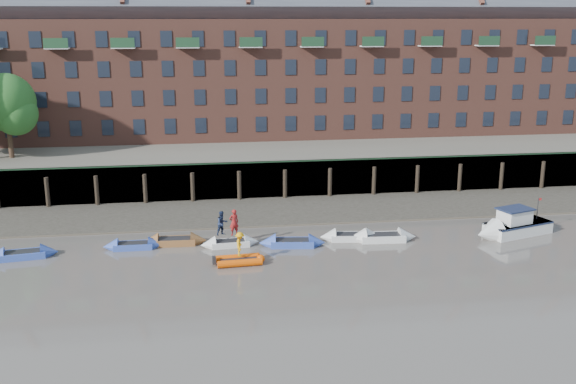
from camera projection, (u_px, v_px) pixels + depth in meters
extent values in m
plane|color=#5E5750|center=(303.00, 301.00, 38.00)|extent=(220.00, 220.00, 0.00)
cube|color=#3D382F|center=(267.00, 211.00, 55.22)|extent=(110.00, 8.00, 0.50)
cube|color=#4C4336|center=(272.00, 224.00, 51.97)|extent=(110.00, 1.60, 0.10)
cube|color=#2D2A26|center=(261.00, 180.00, 59.02)|extent=(110.00, 0.80, 3.20)
cylinder|color=black|center=(47.00, 193.00, 56.01)|extent=(0.36, 0.36, 2.60)
cylinder|color=black|center=(97.00, 191.00, 56.56)|extent=(0.36, 0.36, 2.60)
cylinder|color=black|center=(145.00, 189.00, 57.11)|extent=(0.36, 0.36, 2.60)
cylinder|color=black|center=(193.00, 187.00, 57.65)|extent=(0.36, 0.36, 2.60)
cylinder|color=black|center=(239.00, 186.00, 58.20)|extent=(0.36, 0.36, 2.60)
cylinder|color=black|center=(285.00, 184.00, 58.75)|extent=(0.36, 0.36, 2.60)
cylinder|color=black|center=(330.00, 183.00, 59.30)|extent=(0.36, 0.36, 2.60)
cylinder|color=black|center=(374.00, 181.00, 59.85)|extent=(0.36, 0.36, 2.60)
cylinder|color=black|center=(417.00, 180.00, 60.39)|extent=(0.36, 0.36, 2.60)
cylinder|color=black|center=(460.00, 178.00, 60.94)|extent=(0.36, 0.36, 2.60)
cylinder|color=black|center=(502.00, 177.00, 61.49)|extent=(0.36, 0.36, 2.60)
cylinder|color=black|center=(543.00, 175.00, 62.04)|extent=(0.36, 0.36, 2.60)
cube|color=#264C2D|center=(262.00, 162.00, 58.31)|extent=(110.00, 0.06, 0.10)
cube|color=#5E594D|center=(248.00, 150.00, 72.03)|extent=(110.00, 28.00, 3.20)
cube|color=brown|center=(246.00, 77.00, 71.04)|extent=(80.00, 10.00, 12.00)
cube|color=#42444C|center=(245.00, 7.00, 69.20)|extent=(80.60, 15.56, 15.56)
cube|color=black|center=(11.00, 130.00, 64.16)|extent=(1.10, 0.12, 1.50)
cube|color=black|center=(44.00, 129.00, 64.57)|extent=(1.10, 0.12, 1.50)
cube|color=black|center=(76.00, 128.00, 64.99)|extent=(1.10, 0.12, 1.50)
cube|color=black|center=(108.00, 128.00, 65.40)|extent=(1.10, 0.12, 1.50)
cube|color=black|center=(139.00, 127.00, 65.81)|extent=(1.10, 0.12, 1.50)
cube|color=black|center=(170.00, 126.00, 66.22)|extent=(1.10, 0.12, 1.50)
cube|color=black|center=(201.00, 125.00, 66.63)|extent=(1.10, 0.12, 1.50)
cube|color=black|center=(231.00, 125.00, 67.04)|extent=(1.10, 0.12, 1.50)
cube|color=black|center=(261.00, 124.00, 67.45)|extent=(1.10, 0.12, 1.50)
cube|color=black|center=(291.00, 123.00, 67.86)|extent=(1.10, 0.12, 1.50)
cube|color=black|center=(320.00, 123.00, 68.27)|extent=(1.10, 0.12, 1.50)
cube|color=black|center=(349.00, 122.00, 68.69)|extent=(1.10, 0.12, 1.50)
cube|color=black|center=(377.00, 121.00, 69.10)|extent=(1.10, 0.12, 1.50)
cube|color=black|center=(405.00, 121.00, 69.51)|extent=(1.10, 0.12, 1.50)
cube|color=black|center=(433.00, 120.00, 69.92)|extent=(1.10, 0.12, 1.50)
cube|color=black|center=(461.00, 120.00, 70.33)|extent=(1.10, 0.12, 1.50)
cube|color=black|center=(488.00, 119.00, 70.74)|extent=(1.10, 0.12, 1.50)
cube|color=black|center=(515.00, 118.00, 71.15)|extent=(1.10, 0.12, 1.50)
cube|color=black|center=(541.00, 118.00, 71.56)|extent=(1.10, 0.12, 1.50)
cube|color=black|center=(568.00, 117.00, 71.98)|extent=(1.10, 0.12, 1.50)
cube|color=black|center=(8.00, 100.00, 63.45)|extent=(1.10, 0.12, 1.50)
cube|color=black|center=(41.00, 100.00, 63.86)|extent=(1.10, 0.12, 1.50)
cube|color=black|center=(73.00, 99.00, 64.27)|extent=(1.10, 0.12, 1.50)
cube|color=black|center=(106.00, 99.00, 64.68)|extent=(1.10, 0.12, 1.50)
cube|color=black|center=(137.00, 98.00, 65.09)|extent=(1.10, 0.12, 1.50)
cube|color=black|center=(169.00, 98.00, 65.50)|extent=(1.10, 0.12, 1.50)
cube|color=black|center=(200.00, 97.00, 65.91)|extent=(1.10, 0.12, 1.50)
cube|color=black|center=(231.00, 97.00, 66.32)|extent=(1.10, 0.12, 1.50)
cube|color=black|center=(261.00, 96.00, 66.73)|extent=(1.10, 0.12, 1.50)
cube|color=black|center=(291.00, 96.00, 67.15)|extent=(1.10, 0.12, 1.50)
cube|color=black|center=(320.00, 95.00, 67.56)|extent=(1.10, 0.12, 1.50)
cube|color=black|center=(349.00, 95.00, 67.97)|extent=(1.10, 0.12, 1.50)
cube|color=black|center=(378.00, 94.00, 68.38)|extent=(1.10, 0.12, 1.50)
cube|color=black|center=(407.00, 94.00, 68.79)|extent=(1.10, 0.12, 1.50)
cube|color=black|center=(435.00, 93.00, 69.20)|extent=(1.10, 0.12, 1.50)
cube|color=black|center=(463.00, 93.00, 69.61)|extent=(1.10, 0.12, 1.50)
cube|color=black|center=(490.00, 92.00, 70.02)|extent=(1.10, 0.12, 1.50)
cube|color=black|center=(517.00, 92.00, 70.44)|extent=(1.10, 0.12, 1.50)
cube|color=black|center=(544.00, 91.00, 70.85)|extent=(1.10, 0.12, 1.50)
cube|color=black|center=(571.00, 91.00, 71.26)|extent=(1.10, 0.12, 1.50)
cube|color=black|center=(5.00, 70.00, 62.73)|extent=(1.10, 0.12, 1.50)
cube|color=black|center=(38.00, 70.00, 63.14)|extent=(1.10, 0.12, 1.50)
cube|color=black|center=(71.00, 70.00, 63.55)|extent=(1.10, 0.12, 1.50)
cube|color=black|center=(104.00, 69.00, 63.96)|extent=(1.10, 0.12, 1.50)
cube|color=black|center=(136.00, 69.00, 64.37)|extent=(1.10, 0.12, 1.50)
cube|color=black|center=(168.00, 69.00, 64.78)|extent=(1.10, 0.12, 1.50)
cube|color=black|center=(199.00, 68.00, 65.19)|extent=(1.10, 0.12, 1.50)
cube|color=black|center=(230.00, 68.00, 65.61)|extent=(1.10, 0.12, 1.50)
cube|color=black|center=(260.00, 68.00, 66.02)|extent=(1.10, 0.12, 1.50)
cube|color=black|center=(291.00, 67.00, 66.43)|extent=(1.10, 0.12, 1.50)
cube|color=black|center=(321.00, 67.00, 66.84)|extent=(1.10, 0.12, 1.50)
cube|color=black|center=(350.00, 67.00, 67.25)|extent=(1.10, 0.12, 1.50)
cube|color=black|center=(379.00, 66.00, 67.66)|extent=(1.10, 0.12, 1.50)
cube|color=black|center=(408.00, 66.00, 68.07)|extent=(1.10, 0.12, 1.50)
cube|color=black|center=(436.00, 66.00, 68.48)|extent=(1.10, 0.12, 1.50)
cube|color=black|center=(464.00, 65.00, 68.90)|extent=(1.10, 0.12, 1.50)
cube|color=black|center=(492.00, 65.00, 69.31)|extent=(1.10, 0.12, 1.50)
cube|color=black|center=(520.00, 65.00, 69.72)|extent=(1.10, 0.12, 1.50)
cube|color=black|center=(547.00, 64.00, 70.13)|extent=(1.10, 0.12, 1.50)
cube|color=black|center=(573.00, 64.00, 70.54)|extent=(1.10, 0.12, 1.50)
cube|color=black|center=(1.00, 40.00, 62.01)|extent=(1.10, 0.12, 1.50)
cube|color=black|center=(35.00, 39.00, 62.42)|extent=(1.10, 0.12, 1.50)
cube|color=black|center=(69.00, 39.00, 62.83)|extent=(1.10, 0.12, 1.50)
cube|color=black|center=(102.00, 39.00, 63.24)|extent=(1.10, 0.12, 1.50)
cube|color=black|center=(134.00, 39.00, 63.65)|extent=(1.10, 0.12, 1.50)
cube|color=black|center=(166.00, 39.00, 64.07)|extent=(1.10, 0.12, 1.50)
cube|color=black|center=(198.00, 39.00, 64.48)|extent=(1.10, 0.12, 1.50)
cube|color=black|center=(229.00, 38.00, 64.89)|extent=(1.10, 0.12, 1.50)
cube|color=black|center=(260.00, 38.00, 65.30)|extent=(1.10, 0.12, 1.50)
cube|color=black|center=(291.00, 38.00, 65.71)|extent=(1.10, 0.12, 1.50)
cube|color=black|center=(321.00, 38.00, 66.12)|extent=(1.10, 0.12, 1.50)
cube|color=black|center=(351.00, 38.00, 66.53)|extent=(1.10, 0.12, 1.50)
cube|color=black|center=(380.00, 38.00, 66.94)|extent=(1.10, 0.12, 1.50)
cube|color=black|center=(409.00, 38.00, 67.36)|extent=(1.10, 0.12, 1.50)
cube|color=black|center=(438.00, 37.00, 67.77)|extent=(1.10, 0.12, 1.50)
cube|color=black|center=(466.00, 37.00, 68.18)|extent=(1.10, 0.12, 1.50)
cube|color=black|center=(494.00, 37.00, 68.59)|extent=(1.10, 0.12, 1.50)
cube|color=black|center=(522.00, 37.00, 69.00)|extent=(1.10, 0.12, 1.50)
cube|color=black|center=(549.00, 37.00, 69.41)|extent=(1.10, 0.12, 1.50)
cube|color=black|center=(576.00, 37.00, 69.82)|extent=(1.10, 0.12, 1.50)
cylinder|color=#3A281C|center=(10.00, 136.00, 59.96)|extent=(0.44, 0.44, 4.00)
sphere|color=#296324|center=(6.00, 102.00, 59.20)|extent=(5.12, 5.12, 5.12)
cube|color=#344FAC|center=(23.00, 255.00, 44.67)|extent=(3.06, 1.72, 0.45)
cone|color=#344FAC|center=(50.00, 252.00, 45.14)|extent=(1.31, 1.46, 1.31)
cube|color=black|center=(23.00, 252.00, 44.61)|extent=(2.54, 1.33, 0.06)
cube|color=#344FAC|center=(133.00, 246.00, 46.48)|extent=(2.64, 1.20, 0.41)
cone|color=#344FAC|center=(156.00, 245.00, 46.70)|extent=(1.03, 1.19, 1.19)
cone|color=#344FAC|center=(111.00, 247.00, 46.26)|extent=(1.03, 1.19, 1.19)
cube|color=black|center=(133.00, 243.00, 46.43)|extent=(2.20, 0.90, 0.06)
cube|color=brown|center=(175.00, 241.00, 47.30)|extent=(2.94, 1.40, 0.45)
cone|color=brown|center=(199.00, 240.00, 47.48)|extent=(1.17, 1.34, 1.31)
cone|color=brown|center=(150.00, 242.00, 47.13)|extent=(1.17, 1.34, 1.31)
cube|color=black|center=(175.00, 238.00, 47.25)|extent=(2.44, 1.06, 0.06)
cube|color=silver|center=(230.00, 243.00, 46.94)|extent=(2.72, 1.40, 0.41)
cone|color=silver|center=(252.00, 242.00, 47.27)|extent=(1.12, 1.27, 1.19)
cone|color=silver|center=(208.00, 245.00, 46.61)|extent=(1.12, 1.27, 1.19)
cube|color=black|center=(230.00, 241.00, 46.89)|extent=(2.26, 1.07, 0.06)
cube|color=#344FAC|center=(292.00, 243.00, 46.96)|extent=(3.12, 1.69, 0.46)
cone|color=#344FAC|center=(317.00, 243.00, 46.99)|extent=(1.31, 1.47, 1.34)
cone|color=#344FAC|center=(267.00, 243.00, 46.92)|extent=(1.31, 1.47, 1.34)
cube|color=black|center=(292.00, 240.00, 46.90)|extent=(2.58, 1.30, 0.06)
cube|color=silver|center=(351.00, 237.00, 48.26)|extent=(2.99, 1.60, 0.45)
cone|color=silver|center=(374.00, 237.00, 48.31)|extent=(1.25, 1.41, 1.29)
cone|color=silver|center=(328.00, 237.00, 48.20)|extent=(1.25, 1.41, 1.29)
cube|color=black|center=(351.00, 234.00, 48.20)|extent=(2.48, 1.23, 0.06)
cube|color=silver|center=(382.00, 237.00, 48.06)|extent=(3.22, 1.59, 0.49)
cone|color=silver|center=(407.00, 237.00, 48.21)|extent=(1.30, 1.49, 1.42)
cone|color=silver|center=(357.00, 238.00, 47.91)|extent=(1.30, 1.49, 1.42)
cube|color=black|center=(382.00, 234.00, 48.00)|extent=(2.68, 1.21, 0.06)
cylinder|color=#E24D04|center=(238.00, 258.00, 44.09)|extent=(2.91, 0.67, 0.48)
cylinder|color=#E24D04|center=(240.00, 263.00, 43.14)|extent=(2.91, 0.67, 0.48)
sphere|color=#E24D04|center=(261.00, 259.00, 43.90)|extent=(0.55, 0.55, 0.55)
cube|color=black|center=(239.00, 260.00, 43.61)|extent=(2.45, 0.99, 0.16)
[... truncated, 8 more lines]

